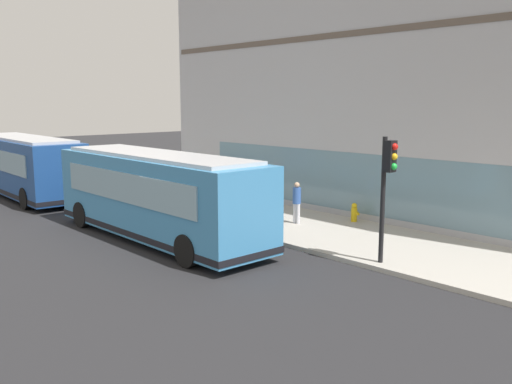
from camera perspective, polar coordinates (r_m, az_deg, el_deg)
ground at (r=17.88m, az=-6.29°, el=-6.32°), size 120.00×120.00×0.00m
sidewalk_curb at (r=21.16m, az=4.73°, el=-3.59°), size 4.90×40.00×0.15m
building_corner at (r=26.51m, az=15.82°, el=13.27°), size 9.63×22.55×13.54m
city_bus_nearside at (r=19.46m, az=-10.30°, el=-0.43°), size 2.68×10.07×3.07m
city_bus_far_down_street at (r=30.18m, az=-22.95°, el=2.46°), size 2.94×10.13×3.07m
traffic_light_near_corner at (r=16.05m, az=13.55°, el=1.64°), size 0.32×0.49×3.70m
fire_hydrant at (r=21.87m, az=10.21°, el=-2.11°), size 0.35×0.35×0.74m
pedestrian_near_building_entrance at (r=25.86m, az=-9.98°, el=0.82°), size 0.32×0.32×1.54m
pedestrian_by_light_pole at (r=21.15m, az=4.27°, el=-0.83°), size 0.32×0.32×1.62m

